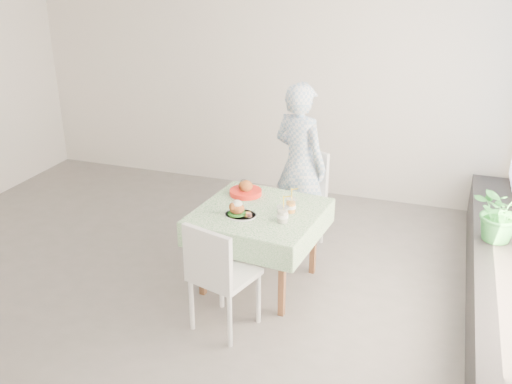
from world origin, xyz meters
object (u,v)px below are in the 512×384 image
at_px(chair_far, 296,216).
at_px(chair_near, 224,296).
at_px(diner, 300,165).
at_px(main_dish, 239,211).
at_px(cafe_table, 259,238).
at_px(potted_plant, 501,211).
at_px(juice_cup_orange, 291,206).

xyz_separation_m(chair_far, chair_near, (-0.16, -1.60, -0.01)).
relative_size(diner, main_dish, 6.04).
height_order(diner, main_dish, diner).
height_order(cafe_table, chair_far, chair_far).
bearing_deg(main_dish, chair_near, -82.24).
height_order(chair_far, diner, diner).
distance_m(chair_far, diner, 0.55).
relative_size(chair_far, main_dish, 3.53).
distance_m(cafe_table, main_dish, 0.39).
bearing_deg(cafe_table, potted_plant, 16.73).
xyz_separation_m(chair_near, main_dish, (-0.07, 0.55, 0.50)).
relative_size(chair_near, main_dish, 3.39).
distance_m(chair_near, juice_cup_orange, 0.98).
height_order(juice_cup_orange, potted_plant, potted_plant).
distance_m(chair_far, chair_near, 1.61).
xyz_separation_m(cafe_table, potted_plant, (1.99, 0.60, 0.31)).
bearing_deg(diner, chair_far, 114.30).
height_order(cafe_table, chair_near, chair_near).
bearing_deg(cafe_table, chair_far, 83.35).
distance_m(chair_near, main_dish, 0.74).
relative_size(cafe_table, juice_cup_orange, 4.26).
xyz_separation_m(juice_cup_orange, potted_plant, (1.72, 0.56, -0.03)).
relative_size(diner, juice_cup_orange, 6.29).
height_order(diner, juice_cup_orange, diner).
bearing_deg(diner, potted_plant, -166.86).
bearing_deg(diner, main_dish, 102.40).
bearing_deg(cafe_table, diner, 83.93).
distance_m(cafe_table, diner, 1.04).
distance_m(main_dish, potted_plant, 2.26).
bearing_deg(chair_near, main_dish, 97.76).
relative_size(chair_far, diner, 0.58).
distance_m(diner, main_dish, 1.16).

